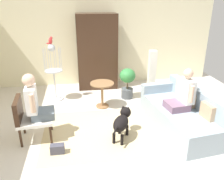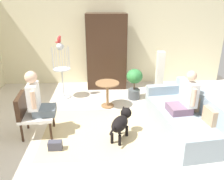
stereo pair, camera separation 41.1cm
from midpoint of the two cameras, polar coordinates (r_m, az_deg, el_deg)
ground_plane at (r=4.77m, az=2.67°, el=-9.97°), size 7.62×7.62×0.00m
back_wall at (r=7.04m, az=0.73°, el=12.81°), size 6.95×0.12×2.79m
area_rug at (r=4.77m, az=2.49°, el=-9.92°), size 2.70×1.87×0.01m
couch at (r=4.92m, az=19.62°, el=-6.38°), size 1.15×2.08×0.81m
armchair at (r=4.63m, az=-16.97°, el=-5.18°), size 0.66×0.62×0.84m
person_on_couch at (r=4.69m, az=20.03°, el=-1.63°), size 0.52×0.55×0.82m
person_on_armchair at (r=4.48m, az=-15.43°, el=-1.88°), size 0.50×0.54×0.86m
round_end_table at (r=5.58m, az=0.97°, el=-0.11°), size 0.56×0.56×0.62m
dog at (r=4.40m, az=4.95°, el=-7.83°), size 0.48×0.76×0.55m
bird_cage_stand at (r=6.08m, az=-10.30°, el=5.06°), size 0.44×0.44×1.45m
parrot at (r=5.91m, az=-10.84°, el=12.00°), size 0.17×0.10×0.18m
potted_plant at (r=6.05m, az=7.43°, el=2.10°), size 0.41×0.41×0.81m
column_lamp at (r=6.13m, az=13.41°, el=3.31°), size 0.20×0.20×1.26m
armoire_cabinet at (r=6.70m, az=0.42°, el=9.30°), size 1.11×0.56×2.10m
handbag at (r=4.28m, az=-10.99°, el=-13.25°), size 0.24×0.12×0.17m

